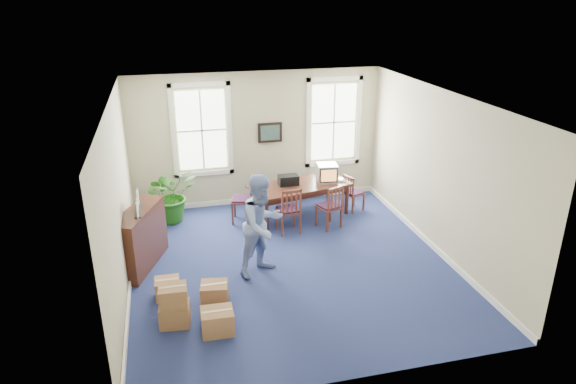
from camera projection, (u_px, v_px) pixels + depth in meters
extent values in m
plane|color=navy|center=(290.00, 264.00, 9.89)|extent=(6.50, 6.50, 0.00)
plane|color=white|center=(291.00, 99.00, 8.71)|extent=(6.50, 6.50, 0.00)
plane|color=#B8B08D|center=(257.00, 139.00, 12.23)|extent=(6.50, 0.00, 6.50)
plane|color=#B8B08D|center=(355.00, 278.00, 6.37)|extent=(6.50, 0.00, 6.50)
plane|color=#B8B08D|center=(118.00, 202.00, 8.63)|extent=(0.00, 6.50, 6.50)
plane|color=#B8B08D|center=(440.00, 173.00, 9.97)|extent=(0.00, 6.50, 6.50)
cube|color=white|center=(259.00, 199.00, 12.78)|extent=(6.00, 0.04, 0.12)
cube|color=white|center=(130.00, 281.00, 9.21)|extent=(0.04, 6.50, 0.12)
cube|color=white|center=(430.00, 244.00, 10.53)|extent=(0.04, 6.50, 0.12)
cube|color=white|center=(340.00, 180.00, 11.95)|extent=(0.21, 0.24, 0.05)
cube|color=black|center=(288.00, 180.00, 11.68)|extent=(0.45, 0.30, 0.22)
imported|color=#7E94CD|center=(262.00, 225.00, 9.27)|extent=(1.18, 1.10, 1.92)
cube|color=#472218|center=(140.00, 237.00, 9.62)|extent=(0.97, 1.58, 1.20)
imported|color=#1C5512|center=(171.00, 194.00, 11.53)|extent=(1.40, 1.31, 1.26)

